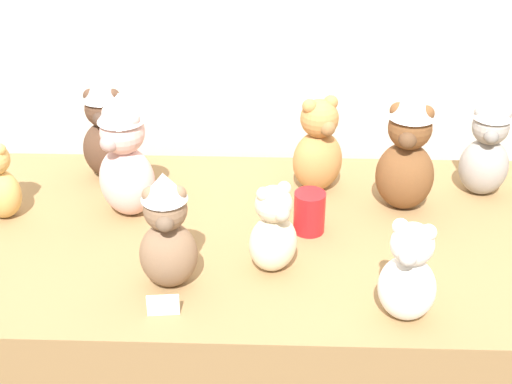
% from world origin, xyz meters
% --- Properties ---
extents(display_table, '(1.89, 0.84, 0.78)m').
position_xyz_m(display_table, '(0.00, 0.25, 0.39)').
color(display_table, olive).
rests_on(display_table, ground_plane).
extents(teddy_bear_blush, '(0.20, 0.19, 0.34)m').
position_xyz_m(teddy_bear_blush, '(-0.34, 0.34, 0.94)').
color(teddy_bear_blush, beige).
rests_on(teddy_bear_blush, display_table).
extents(teddy_bear_snow, '(0.15, 0.14, 0.24)m').
position_xyz_m(teddy_bear_snow, '(0.33, -0.07, 0.89)').
color(teddy_bear_snow, white).
rests_on(teddy_bear_snow, display_table).
extents(teddy_bear_mocha, '(0.14, 0.12, 0.29)m').
position_xyz_m(teddy_bear_mocha, '(-0.19, 0.03, 0.92)').
color(teddy_bear_mocha, '#7F6047').
rests_on(teddy_bear_mocha, display_table).
extents(teddy_bear_chestnut, '(0.18, 0.16, 0.34)m').
position_xyz_m(teddy_bear_chestnut, '(0.39, 0.39, 0.94)').
color(teddy_bear_chestnut, brown).
rests_on(teddy_bear_chestnut, display_table).
extents(teddy_bear_cream, '(0.15, 0.14, 0.23)m').
position_xyz_m(teddy_bear_cream, '(0.05, 0.10, 0.88)').
color(teddy_bear_cream, beige).
rests_on(teddy_bear_cream, display_table).
extents(teddy_bear_caramel, '(0.18, 0.17, 0.28)m').
position_xyz_m(teddy_bear_caramel, '(0.16, 0.48, 0.90)').
color(teddy_bear_caramel, '#B27A42').
rests_on(teddy_bear_caramel, display_table).
extents(teddy_bear_ash, '(0.15, 0.13, 0.29)m').
position_xyz_m(teddy_bear_ash, '(0.62, 0.48, 0.92)').
color(teddy_bear_ash, gray).
rests_on(teddy_bear_ash, display_table).
extents(teddy_bear_cocoa, '(0.14, 0.12, 0.30)m').
position_xyz_m(teddy_bear_cocoa, '(-0.44, 0.54, 0.92)').
color(teddy_bear_cocoa, '#4C3323').
rests_on(teddy_bear_cocoa, display_table).
extents(party_cup_red, '(0.08, 0.08, 0.11)m').
position_xyz_m(party_cup_red, '(0.13, 0.26, 0.83)').
color(party_cup_red, red).
rests_on(party_cup_red, display_table).
extents(name_card_front_middle, '(0.07, 0.02, 0.05)m').
position_xyz_m(name_card_front_middle, '(-0.19, -0.08, 0.80)').
color(name_card_front_middle, white).
rests_on(name_card_front_middle, display_table).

